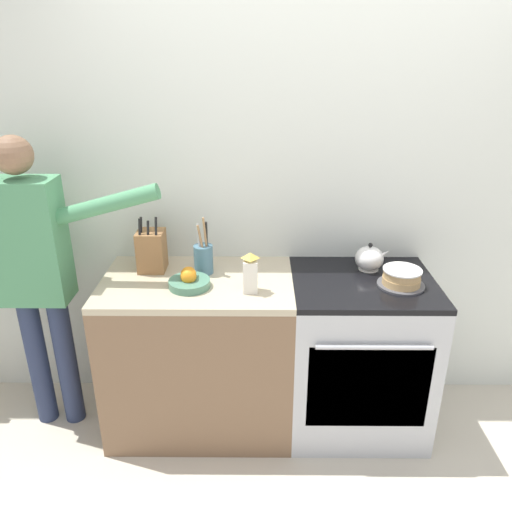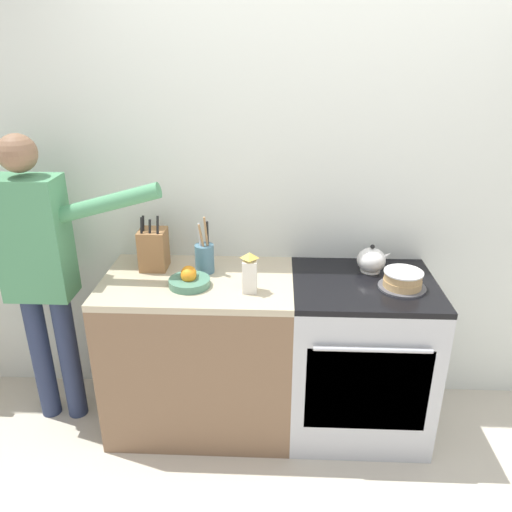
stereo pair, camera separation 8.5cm
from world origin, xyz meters
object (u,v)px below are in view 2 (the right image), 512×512
Objects in this scene: utensil_crock at (205,257)px; stove_range at (358,356)px; knife_block at (154,249)px; milk_carton at (250,273)px; layer_cake at (403,280)px; tea_kettle at (372,260)px; person_baker at (39,262)px; fruit_bowl at (189,279)px.

stove_range is at bearing -6.49° from utensil_crock.
milk_carton is at bearing -25.62° from knife_block.
tea_kettle reaches higher than layer_cake.
tea_kettle is at bearing 22.74° from milk_carton.
milk_carton is at bearing -174.91° from layer_cake.
person_baker is (-1.10, 0.12, -0.01)m from milk_carton.
layer_cake is 0.77m from milk_carton.
knife_block is at bearing -179.43° from tea_kettle.
milk_carton is (-0.76, -0.07, 0.06)m from layer_cake.
tea_kettle is 0.69m from milk_carton.
fruit_bowl reaches higher than stove_range.
utensil_crock is 1.52× the size of fruit_bowl.
tea_kettle is 0.60× the size of knife_block.
knife_block is 1.50× the size of milk_carton.
knife_block is (-1.29, 0.19, 0.07)m from layer_cake.
layer_cake is 1.03m from utensil_crock.
fruit_bowl is at bearing -166.96° from tea_kettle.
utensil_crock is 0.33m from milk_carton.
person_baker reaches higher than knife_block.
fruit_bowl is at bearing -178.96° from layer_cake.
stove_range is 4.80× the size of tea_kettle.
knife_block is (-1.17, -0.01, 0.05)m from tea_kettle.
tea_kettle is (-0.12, 0.20, 0.02)m from layer_cake.
person_baker is at bearing -179.87° from stove_range.
tea_kettle is 1.17m from knife_block.
milk_carton is (0.53, -0.26, -0.01)m from knife_block.
layer_cake is at bearing 1.04° from fruit_bowl.
fruit_bowl is (-0.06, -0.17, -0.05)m from utensil_crock.
stove_range is 0.53m from tea_kettle.
utensil_crock is at bearing -176.85° from tea_kettle.
person_baker reaches higher than milk_carton.
layer_cake is 1.13× the size of fruit_bowl.
stove_range is 0.81m from milk_carton.
fruit_bowl is 0.80m from person_baker.
milk_carton reaches higher than layer_cake.
fruit_bowl is at bearing -42.77° from knife_block.
stove_range is 4.30× the size of milk_carton.
layer_cake is 0.76× the size of knife_block.
utensil_crock reaches higher than stove_range.
utensil_crock reaches higher than milk_carton.
fruit_bowl reaches higher than layer_cake.
person_baker is at bearing 178.41° from layer_cake.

